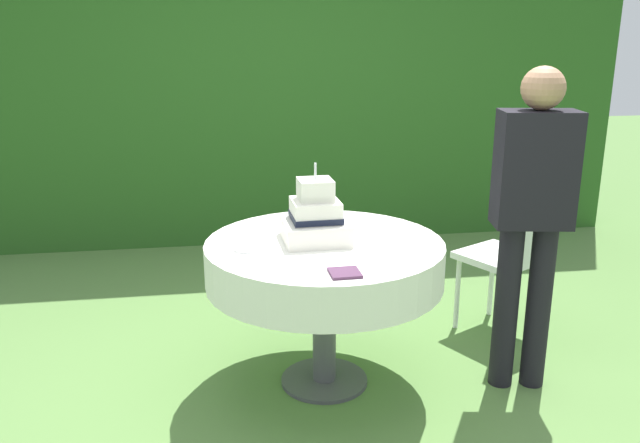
% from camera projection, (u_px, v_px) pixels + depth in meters
% --- Properties ---
extents(ground_plane, '(20.00, 20.00, 0.00)m').
position_uv_depth(ground_plane, '(324.00, 381.00, 3.36)').
color(ground_plane, '#547A3D').
extents(foliage_hedge, '(5.89, 0.40, 2.61)m').
position_uv_depth(foliage_hedge, '(276.00, 87.00, 5.42)').
color(foliage_hedge, '#28561E').
rests_on(foliage_hedge, ground_plane).
extents(cake_table, '(1.17, 1.17, 0.76)m').
position_uv_depth(cake_table, '(325.00, 263.00, 3.17)').
color(cake_table, '#4C4C51').
rests_on(cake_table, ground_plane).
extents(wedding_cake, '(0.33, 0.33, 0.39)m').
position_uv_depth(wedding_cake, '(316.00, 218.00, 3.13)').
color(wedding_cake, white).
rests_on(wedding_cake, cake_table).
extents(serving_plate_near, '(0.13, 0.13, 0.01)m').
position_uv_depth(serving_plate_near, '(338.00, 217.00, 3.54)').
color(serving_plate_near, white).
rests_on(serving_plate_near, cake_table).
extents(serving_plate_far, '(0.13, 0.13, 0.01)m').
position_uv_depth(serving_plate_far, '(247.00, 248.00, 3.03)').
color(serving_plate_far, white).
rests_on(serving_plate_far, cake_table).
extents(serving_plate_left, '(0.12, 0.12, 0.01)m').
position_uv_depth(serving_plate_left, '(358.00, 224.00, 3.40)').
color(serving_plate_left, white).
rests_on(serving_plate_left, cake_table).
extents(serving_plate_right, '(0.13, 0.13, 0.01)m').
position_uv_depth(serving_plate_right, '(390.00, 227.00, 3.36)').
color(serving_plate_right, white).
rests_on(serving_plate_right, cake_table).
extents(napkin_stack, '(0.13, 0.13, 0.01)m').
position_uv_depth(napkin_stack, '(345.00, 273.00, 2.72)').
color(napkin_stack, '#4C2D47').
rests_on(napkin_stack, cake_table).
extents(garden_chair, '(0.54, 0.54, 0.89)m').
position_uv_depth(garden_chair, '(511.00, 249.00, 3.73)').
color(garden_chair, white).
rests_on(garden_chair, ground_plane).
extents(standing_person, '(0.39, 0.26, 1.60)m').
position_uv_depth(standing_person, '(532.00, 210.00, 3.08)').
color(standing_person, black).
rests_on(standing_person, ground_plane).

